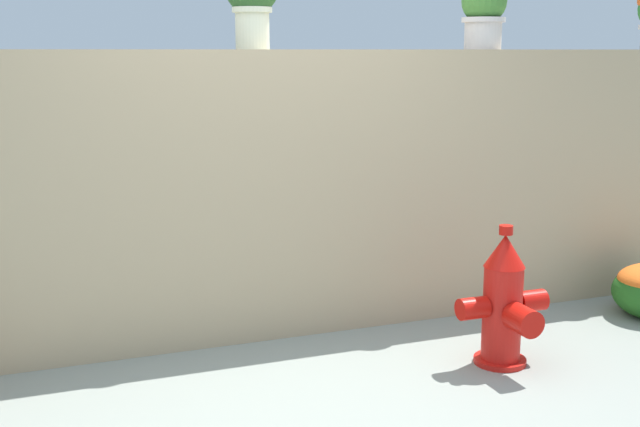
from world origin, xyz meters
name	(u,v)px	position (x,y,z in m)	size (l,w,h in m)	color
ground_plane	(324,404)	(0.00, 0.00, 0.00)	(24.00, 24.00, 0.00)	gray
stone_wall	(256,195)	(0.00, 1.13, 0.85)	(6.74, 0.39, 1.71)	tan
potted_plant_3	(484,7)	(1.51, 1.12, 1.97)	(0.30, 0.30, 0.44)	beige
fire_hydrant	(504,304)	(1.11, 0.14, 0.35)	(0.53, 0.43, 0.78)	red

